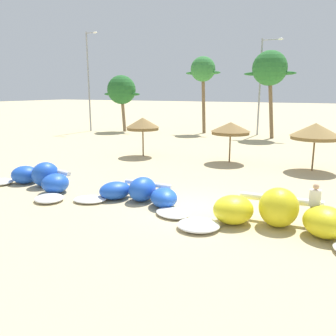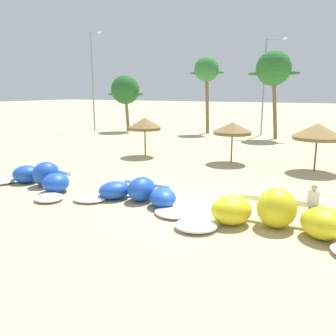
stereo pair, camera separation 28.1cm
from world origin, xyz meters
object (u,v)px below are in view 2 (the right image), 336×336
at_px(palm_left_of_gap, 274,69).
at_px(beach_umbrella_near_palms, 318,131).
at_px(beach_umbrella_near_van, 145,124).
at_px(beach_umbrella_middle, 232,128).
at_px(palm_left, 207,71).
at_px(lamppost_west, 93,78).
at_px(person_near_kites, 313,208).
at_px(kite_far_left, 40,178).
at_px(palm_leftmost, 125,90).
at_px(lamppost_west_center, 266,82).
at_px(kite_left, 138,193).
at_px(kite_left_of_center, 275,216).

bearing_deg(palm_left_of_gap, beach_umbrella_near_palms, -67.75).
bearing_deg(beach_umbrella_near_van, beach_umbrella_middle, 5.80).
xyz_separation_m(palm_left, lamppost_west, (-12.15, -4.14, -0.71)).
relative_size(beach_umbrella_middle, beach_umbrella_near_palms, 0.92).
height_order(beach_umbrella_near_van, palm_left, palm_left).
bearing_deg(person_near_kites, kite_far_left, -178.19).
relative_size(beach_umbrella_middle, palm_leftmost, 0.42).
distance_m(beach_umbrella_middle, lamppost_west_center, 15.91).
distance_m(kite_far_left, palm_leftmost, 24.59).
xyz_separation_m(kite_left, person_near_kites, (6.79, 0.17, 0.43)).
distance_m(kite_left, beach_umbrella_near_van, 10.94).
relative_size(beach_umbrella_near_palms, person_near_kites, 1.76).
relative_size(kite_far_left, lamppost_west, 0.54).
distance_m(beach_umbrella_near_palms, palm_left, 19.83).
distance_m(kite_far_left, lamppost_west_center, 26.58).
bearing_deg(beach_umbrella_near_palms, palm_left, 131.33).
relative_size(kite_left_of_center, palm_left, 0.82).
xyz_separation_m(kite_far_left, person_near_kites, (12.29, 0.39, 0.36)).
xyz_separation_m(palm_left_of_gap, lamppost_west, (-19.41, -3.10, -0.63)).
bearing_deg(person_near_kites, beach_umbrella_middle, 121.35).
xyz_separation_m(kite_left_of_center, palm_left, (-12.55, 24.70, 6.20)).
xyz_separation_m(palm_leftmost, lamppost_west_center, (14.95, 3.69, 0.80)).
bearing_deg(palm_left_of_gap, kite_far_left, -104.09).
height_order(kite_far_left, kite_left, kite_far_left).
xyz_separation_m(beach_umbrella_near_van, palm_leftmost, (-10.30, 12.44, 2.34)).
xyz_separation_m(beach_umbrella_middle, palm_left, (-7.68, 14.39, 4.47)).
distance_m(person_near_kites, lamppost_west, 33.07).
xyz_separation_m(beach_umbrella_near_palms, lamppost_west_center, (-6.68, 15.63, 3.13)).
relative_size(kite_left, palm_leftmost, 0.88).
relative_size(person_near_kites, palm_leftmost, 0.26).
distance_m(beach_umbrella_middle, palm_leftmost, 20.46).
height_order(kite_far_left, lamppost_west_center, lamppost_west_center).
xyz_separation_m(person_near_kites, lamppost_west_center, (-7.55, 25.28, 4.64)).
bearing_deg(palm_left, lamppost_west, -161.17).
relative_size(kite_left_of_center, beach_umbrella_near_van, 2.43).
distance_m(kite_left_of_center, lamppost_west_center, 27.06).
bearing_deg(kite_left_of_center, beach_umbrella_near_palms, 88.73).
distance_m(beach_umbrella_near_van, palm_left, 15.72).
xyz_separation_m(kite_left, palm_leftmost, (-15.71, 21.76, 4.27)).
bearing_deg(beach_umbrella_middle, kite_far_left, -121.89).
xyz_separation_m(beach_umbrella_middle, lamppost_west, (-19.84, 10.25, 3.76)).
xyz_separation_m(beach_umbrella_near_palms, palm_leftmost, (-21.63, 11.94, 2.33)).
xyz_separation_m(kite_left_of_center, beach_umbrella_middle, (-4.87, 10.30, 1.72)).
height_order(kite_left_of_center, person_near_kites, person_near_kites).
distance_m(kite_far_left, palm_left_of_gap, 25.02).
relative_size(person_near_kites, lamppost_west, 0.15).
relative_size(palm_left_of_gap, lamppost_west, 0.76).
distance_m(kite_far_left, beach_umbrella_near_van, 9.71).
bearing_deg(palm_left_of_gap, kite_left_of_center, -77.40).
bearing_deg(kite_left, beach_umbrella_middle, 85.23).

